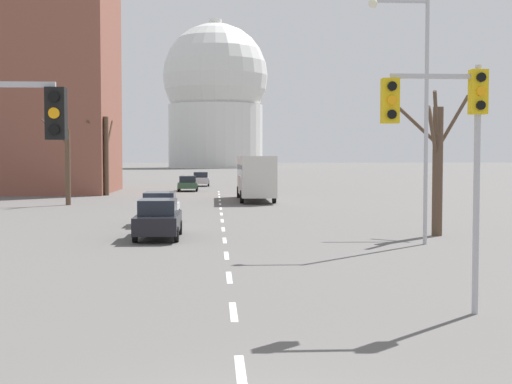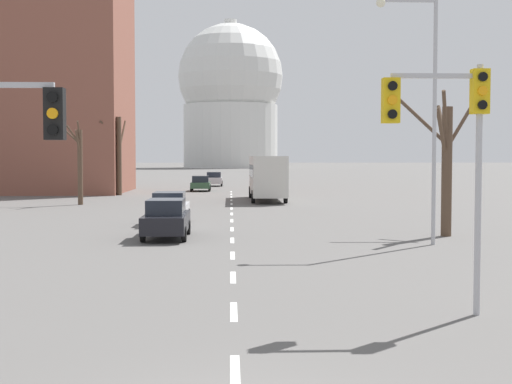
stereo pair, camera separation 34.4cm
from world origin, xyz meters
name	(u,v)px [view 2 (the right image)]	position (x,y,z in m)	size (l,w,h in m)	color
lane_stripe_0	(235,373)	(0.00, 2.73, 0.00)	(0.16, 2.00, 0.01)	silver
lane_stripe_1	(234,311)	(0.00, 7.23, 0.00)	(0.16, 2.00, 0.01)	silver
lane_stripe_2	(233,277)	(0.00, 11.73, 0.00)	(0.16, 2.00, 0.01)	silver
lane_stripe_3	(233,255)	(0.00, 16.23, 0.00)	(0.16, 2.00, 0.01)	silver
lane_stripe_4	(232,240)	(0.00, 20.73, 0.00)	(0.16, 2.00, 0.01)	silver
lane_stripe_5	(232,229)	(0.00, 25.23, 0.00)	(0.16, 2.00, 0.01)	silver
lane_stripe_6	(232,221)	(0.00, 29.73, 0.00)	(0.16, 2.00, 0.01)	silver
lane_stripe_7	(232,214)	(0.00, 34.23, 0.00)	(0.16, 2.00, 0.01)	silver
lane_stripe_8	(232,208)	(0.00, 38.73, 0.00)	(0.16, 2.00, 0.01)	silver
lane_stripe_9	(231,204)	(0.00, 43.23, 0.00)	(0.16, 2.00, 0.01)	silver
lane_stripe_10	(231,200)	(0.00, 47.73, 0.00)	(0.16, 2.00, 0.01)	silver
lane_stripe_11	(231,197)	(0.00, 52.23, 0.00)	(0.16, 2.00, 0.01)	silver
lane_stripe_12	(231,194)	(0.00, 56.73, 0.00)	(0.16, 2.00, 0.01)	silver
lane_stripe_13	(231,192)	(0.00, 61.23, 0.00)	(0.16, 2.00, 0.01)	silver
traffic_signal_near_right	(449,125)	(4.63, 6.72, 4.12)	(2.29, 0.34, 5.42)	#B2B2B7
street_lamp_right	(425,97)	(7.46, 19.01, 5.77)	(2.40, 0.36, 9.53)	#B2B2B7
sedan_near_left	(214,179)	(-2.00, 74.81, 0.83)	(1.96, 4.14, 1.65)	#B7B7BC
sedan_near_right	(170,208)	(-3.18, 28.00, 0.84)	(1.87, 4.49, 1.65)	silver
sedan_mid_centre	(166,219)	(-2.78, 21.61, 0.83)	(1.84, 4.57, 1.66)	black
sedan_far_left	(201,183)	(-3.05, 62.75, 0.77)	(1.96, 3.99, 1.53)	#2D4C33
city_bus	(267,174)	(2.80, 47.22, 2.05)	(2.66, 10.80, 3.48)	beige
bare_tree_left_near	(79,162)	(-10.87, 42.81, 3.05)	(2.25, 2.21, 6.15)	brown
bare_tree_right_near	(446,161)	(9.24, 22.01, 3.28)	(3.68, 3.63, 6.23)	brown
bare_tree_left_far	(118,152)	(-10.07, 55.56, 3.89)	(2.07, 3.26, 8.08)	brown
capitol_dome	(231,96)	(0.00, 212.86, 22.21)	(32.27, 32.27, 45.59)	silver
apartment_block_left	(31,44)	(-19.25, 61.48, 14.25)	(18.00, 14.00, 28.50)	brown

